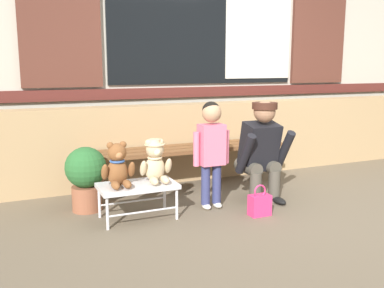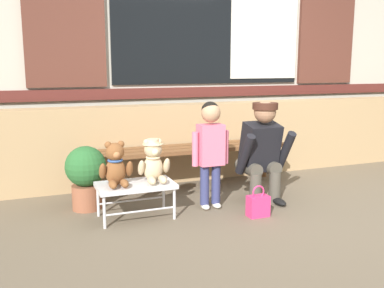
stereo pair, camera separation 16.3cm
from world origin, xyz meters
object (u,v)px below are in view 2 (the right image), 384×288
(teddy_bear_plain, at_px, (116,166))
(adult_crouching, at_px, (262,151))
(wooden_bench_long, at_px, (190,153))
(teddy_bear_with_hat, at_px, (154,161))
(handbag_on_ground, at_px, (258,205))
(child_standing, at_px, (211,143))
(small_display_bench, at_px, (136,187))
(potted_plant, at_px, (86,174))

(teddy_bear_plain, relative_size, adult_crouching, 0.38)
(wooden_bench_long, xyz_separation_m, teddy_bear_with_hat, (-0.58, -0.68, 0.10))
(teddy_bear_with_hat, bearing_deg, teddy_bear_plain, -179.87)
(adult_crouching, bearing_deg, handbag_on_ground, -123.66)
(child_standing, xyz_separation_m, handbag_on_ground, (0.29, -0.35, -0.50))
(adult_crouching, bearing_deg, wooden_bench_long, 125.60)
(wooden_bench_long, distance_m, teddy_bear_with_hat, 0.90)
(wooden_bench_long, bearing_deg, small_display_bench, -137.53)
(adult_crouching, distance_m, potted_plant, 1.62)
(handbag_on_ground, bearing_deg, teddy_bear_with_hat, 157.04)
(wooden_bench_long, relative_size, potted_plant, 3.68)
(potted_plant, bearing_deg, small_display_bench, -47.48)
(small_display_bench, height_order, teddy_bear_with_hat, teddy_bear_with_hat)
(teddy_bear_plain, distance_m, potted_plant, 0.45)
(child_standing, relative_size, handbag_on_ground, 3.52)
(wooden_bench_long, distance_m, teddy_bear_plain, 1.13)
(wooden_bench_long, height_order, handbag_on_ground, wooden_bench_long)
(child_standing, bearing_deg, teddy_bear_with_hat, -179.46)
(small_display_bench, xyz_separation_m, adult_crouching, (1.22, 0.02, 0.21))
(teddy_bear_plain, relative_size, teddy_bear_with_hat, 1.00)
(teddy_bear_plain, xyz_separation_m, potted_plant, (-0.19, 0.38, -0.14))
(teddy_bear_plain, bearing_deg, teddy_bear_with_hat, 0.13)
(child_standing, xyz_separation_m, adult_crouching, (0.53, 0.01, -0.11))
(wooden_bench_long, height_order, adult_crouching, adult_crouching)
(adult_crouching, bearing_deg, child_standing, -178.53)
(adult_crouching, bearing_deg, small_display_bench, -179.02)
(teddy_bear_with_hat, relative_size, potted_plant, 0.64)
(small_display_bench, relative_size, adult_crouching, 0.67)
(wooden_bench_long, distance_m, potted_plant, 1.14)
(small_display_bench, bearing_deg, wooden_bench_long, 42.47)
(small_display_bench, bearing_deg, child_standing, 0.59)
(teddy_bear_with_hat, bearing_deg, child_standing, 0.54)
(wooden_bench_long, bearing_deg, handbag_on_ground, -77.31)
(small_display_bench, height_order, handbag_on_ground, small_display_bench)
(teddy_bear_plain, relative_size, child_standing, 0.38)
(potted_plant, bearing_deg, handbag_on_ground, -28.72)
(handbag_on_ground, height_order, potted_plant, potted_plant)
(wooden_bench_long, bearing_deg, teddy_bear_with_hat, -130.69)
(adult_crouching, relative_size, handbag_on_ground, 3.49)
(teddy_bear_plain, distance_m, teddy_bear_with_hat, 0.32)
(potted_plant, bearing_deg, wooden_bench_long, 15.18)
(handbag_on_ground, xyz_separation_m, potted_plant, (-1.33, 0.73, 0.23))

